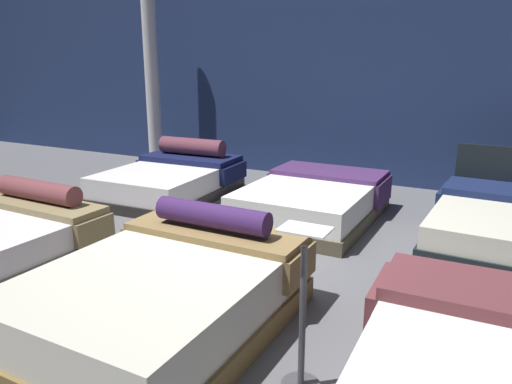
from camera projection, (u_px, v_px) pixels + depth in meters
name	position (u px, v px, depth m)	size (l,w,h in m)	color
ground_plane	(253.00, 264.00, 4.74)	(18.00, 18.00, 0.02)	#5B5B60
showroom_back_wall	(365.00, 72.00, 7.50)	(18.00, 0.06, 3.50)	navy
bed_1	(164.00, 295.00, 3.52)	(1.62, 2.09, 0.79)	brown
bed_3	(172.00, 179.00, 7.04)	(1.58, 2.07, 0.77)	black
bed_4	(313.00, 201.00, 6.03)	(1.52, 2.07, 0.50)	#4F4635
bed_5	(512.00, 224.00, 5.19)	(1.71, 2.16, 0.91)	black
price_sign	(302.00, 329.00, 2.85)	(0.28, 0.24, 1.02)	#3F3F44
support_pillar	(152.00, 70.00, 8.55)	(0.25, 0.25, 3.50)	silver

